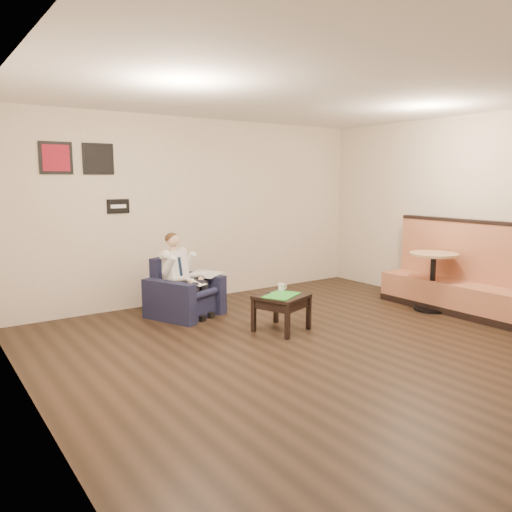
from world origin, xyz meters
TOP-DOWN VIEW (x-y plane):
  - ground at (0.00, 0.00)m, footprint 6.00×6.00m
  - wall_back at (0.00, 3.00)m, footprint 6.00×0.02m
  - wall_left at (-3.00, 0.00)m, footprint 0.02×6.00m
  - wall_right at (3.00, 0.00)m, footprint 0.02×6.00m
  - ceiling at (0.00, 0.00)m, footprint 6.00×6.00m
  - seating_sign at (-1.30, 2.98)m, footprint 0.32×0.02m
  - art_print_left at (-2.10, 2.98)m, footprint 0.42×0.03m
  - art_print_right at (-1.55, 2.98)m, footprint 0.42×0.03m
  - armchair at (-0.69, 2.18)m, footprint 1.08×1.08m
  - seated_man at (-0.65, 2.08)m, footprint 0.79×0.93m
  - lap_papers at (-0.62, 2.00)m, footprint 0.28×0.32m
  - newspaper at (-0.35, 2.23)m, footprint 0.50×0.54m
  - side_table at (-0.02, 0.87)m, footprint 0.71×0.71m
  - green_folder at (-0.04, 0.84)m, footprint 0.55×0.50m
  - coffee_mug at (0.11, 1.05)m, footprint 0.11×0.11m
  - smartphone at (-0.02, 1.04)m, footprint 0.15×0.09m
  - banquette at (2.59, 0.03)m, footprint 0.60×2.52m
  - cafe_table at (2.37, 0.42)m, footprint 0.89×0.89m

SIDE VIEW (x-z plane):
  - ground at x=0.00m, z-range 0.00..0.00m
  - side_table at x=-0.02m, z-range 0.00..0.46m
  - armchair at x=-0.69m, z-range 0.00..0.80m
  - cafe_table at x=2.37m, z-range 0.00..0.84m
  - smartphone at x=-0.02m, z-range 0.46..0.47m
  - green_folder at x=-0.04m, z-range 0.46..0.47m
  - lap_papers at x=-0.62m, z-range 0.49..0.49m
  - coffee_mug at x=0.11m, z-range 0.46..0.55m
  - newspaper at x=-0.35m, z-range 0.54..0.55m
  - seated_man at x=-0.65m, z-range 0.00..1.10m
  - banquette at x=2.59m, z-range 0.00..1.29m
  - wall_back at x=0.00m, z-range 0.00..2.80m
  - wall_left at x=-3.00m, z-range 0.00..2.80m
  - wall_right at x=3.00m, z-range 0.00..2.80m
  - seating_sign at x=-1.30m, z-range 1.40..1.60m
  - art_print_left at x=-2.10m, z-range 1.94..2.36m
  - art_print_right at x=-1.55m, z-range 1.94..2.36m
  - ceiling at x=0.00m, z-range 2.79..2.81m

